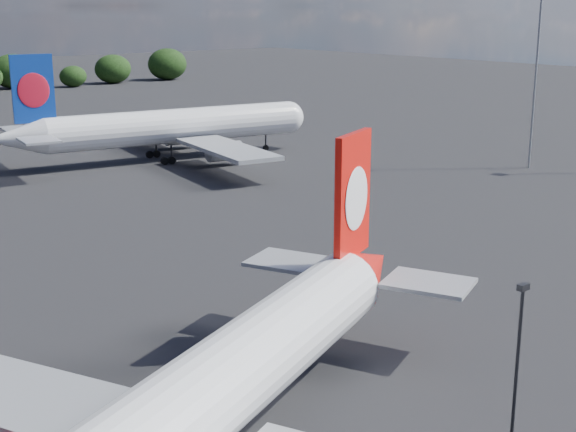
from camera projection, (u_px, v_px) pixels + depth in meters
qantas_airliner at (221, 386)px, 36.80m from camera, size 39.93×38.50×13.73m
china_southern_airliner at (165, 128)px, 111.62m from camera, size 46.63×44.50×15.23m
apron_lamp_post at (516, 375)px, 35.04m from camera, size 0.55×0.30×9.68m
floodlight_mast_near at (538, 48)px, 103.83m from camera, size 1.60×1.60×24.87m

